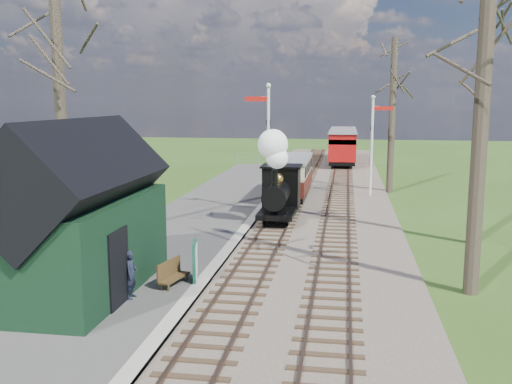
{
  "coord_description": "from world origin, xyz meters",
  "views": [
    {
      "loc": [
        2.89,
        -10.35,
        5.47
      ],
      "look_at": [
        -0.83,
        13.16,
        1.6
      ],
      "focal_mm": 40.0,
      "sensor_mm": 36.0,
      "label": 1
    }
  ],
  "objects_px": {
    "red_carriage_a": "(342,147)",
    "red_carriage_b": "(343,143)",
    "sign_board": "(195,261)",
    "person": "(131,274)",
    "coach": "(292,175)",
    "semaphore_near": "(267,140)",
    "station_shed": "(79,218)",
    "bench": "(171,273)",
    "semaphore_far": "(373,138)",
    "locomotive": "(278,182)"
  },
  "relations": [
    {
      "from": "sign_board",
      "to": "bench",
      "type": "height_order",
      "value": "sign_board"
    },
    {
      "from": "person",
      "to": "locomotive",
      "type": "bearing_deg",
      "value": -14.26
    },
    {
      "from": "red_carriage_a",
      "to": "sign_board",
      "type": "xyz_separation_m",
      "value": [
        -4.0,
        -31.26,
        -0.82
      ]
    },
    {
      "from": "red_carriage_a",
      "to": "bench",
      "type": "xyz_separation_m",
      "value": [
        -4.59,
        -31.72,
        -1.08
      ]
    },
    {
      "from": "semaphore_far",
      "to": "person",
      "type": "height_order",
      "value": "semaphore_far"
    },
    {
      "from": "semaphore_far",
      "to": "locomotive",
      "type": "relative_size",
      "value": 1.4
    },
    {
      "from": "station_shed",
      "to": "person",
      "type": "height_order",
      "value": "station_shed"
    },
    {
      "from": "semaphore_near",
      "to": "red_carriage_b",
      "type": "relative_size",
      "value": 1.12
    },
    {
      "from": "red_carriage_b",
      "to": "sign_board",
      "type": "bearing_deg",
      "value": -96.21
    },
    {
      "from": "person",
      "to": "semaphore_near",
      "type": "bearing_deg",
      "value": -8.99
    },
    {
      "from": "coach",
      "to": "person",
      "type": "xyz_separation_m",
      "value": [
        -2.7,
        -16.75,
        -0.54
      ]
    },
    {
      "from": "red_carriage_b",
      "to": "red_carriage_a",
      "type": "bearing_deg",
      "value": -90.0
    },
    {
      "from": "coach",
      "to": "semaphore_near",
      "type": "bearing_deg",
      "value": -100.05
    },
    {
      "from": "red_carriage_b",
      "to": "person",
      "type": "bearing_deg",
      "value": -97.83
    },
    {
      "from": "bench",
      "to": "person",
      "type": "xyz_separation_m",
      "value": [
        -0.71,
        -1.27,
        0.32
      ]
    },
    {
      "from": "red_carriage_b",
      "to": "locomotive",
      "type": "bearing_deg",
      "value": -95.37
    },
    {
      "from": "bench",
      "to": "coach",
      "type": "bearing_deg",
      "value": 82.67
    },
    {
      "from": "station_shed",
      "to": "bench",
      "type": "xyz_separation_m",
      "value": [
        2.31,
        0.86,
        -1.73
      ]
    },
    {
      "from": "red_carriage_b",
      "to": "sign_board",
      "type": "height_order",
      "value": "red_carriage_b"
    },
    {
      "from": "red_carriage_b",
      "to": "person",
      "type": "distance_m",
      "value": 38.86
    },
    {
      "from": "red_carriage_a",
      "to": "bench",
      "type": "bearing_deg",
      "value": -98.24
    },
    {
      "from": "locomotive",
      "to": "sign_board",
      "type": "distance_m",
      "value": 9.13
    },
    {
      "from": "coach",
      "to": "bench",
      "type": "height_order",
      "value": "coach"
    },
    {
      "from": "locomotive",
      "to": "person",
      "type": "xyz_separation_m",
      "value": [
        -2.68,
        -10.69,
        -1.04
      ]
    },
    {
      "from": "person",
      "to": "coach",
      "type": "bearing_deg",
      "value": -9.3
    },
    {
      "from": "red_carriage_a",
      "to": "red_carriage_b",
      "type": "bearing_deg",
      "value": 90.0
    },
    {
      "from": "red_carriage_a",
      "to": "bench",
      "type": "relative_size",
      "value": 4.29
    },
    {
      "from": "coach",
      "to": "sign_board",
      "type": "bearing_deg",
      "value": -95.34
    },
    {
      "from": "red_carriage_b",
      "to": "coach",
      "type": "bearing_deg",
      "value": -96.82
    },
    {
      "from": "red_carriage_a",
      "to": "person",
      "type": "xyz_separation_m",
      "value": [
        -5.3,
        -32.99,
        -0.76
      ]
    },
    {
      "from": "bench",
      "to": "person",
      "type": "distance_m",
      "value": 1.49
    },
    {
      "from": "semaphore_far",
      "to": "locomotive",
      "type": "bearing_deg",
      "value": -119.61
    },
    {
      "from": "locomotive",
      "to": "red_carriage_b",
      "type": "distance_m",
      "value": 27.93
    },
    {
      "from": "semaphore_far",
      "to": "person",
      "type": "relative_size",
      "value": 4.36
    },
    {
      "from": "semaphore_near",
      "to": "coach",
      "type": "distance_m",
      "value": 4.94
    },
    {
      "from": "sign_board",
      "to": "bench",
      "type": "distance_m",
      "value": 0.79
    },
    {
      "from": "semaphore_near",
      "to": "red_carriage_b",
      "type": "bearing_deg",
      "value": 82.64
    },
    {
      "from": "person",
      "to": "station_shed",
      "type": "bearing_deg",
      "value": 75.67
    },
    {
      "from": "person",
      "to": "bench",
      "type": "bearing_deg",
      "value": -29.22
    },
    {
      "from": "person",
      "to": "semaphore_far",
      "type": "bearing_deg",
      "value": -21.17
    },
    {
      "from": "sign_board",
      "to": "person",
      "type": "xyz_separation_m",
      "value": [
        -1.29,
        -1.73,
        0.06
      ]
    },
    {
      "from": "semaphore_far",
      "to": "sign_board",
      "type": "xyz_separation_m",
      "value": [
        -5.78,
        -16.67,
        -2.56
      ]
    },
    {
      "from": "coach",
      "to": "person",
      "type": "relative_size",
      "value": 4.96
    },
    {
      "from": "semaphore_near",
      "to": "coach",
      "type": "relative_size",
      "value": 0.95
    },
    {
      "from": "semaphore_far",
      "to": "semaphore_near",
      "type": "bearing_deg",
      "value": -130.6
    },
    {
      "from": "red_carriage_a",
      "to": "semaphore_near",
      "type": "bearing_deg",
      "value": -99.29
    },
    {
      "from": "semaphore_far",
      "to": "coach",
      "type": "relative_size",
      "value": 0.88
    },
    {
      "from": "semaphore_near",
      "to": "person",
      "type": "relative_size",
      "value": 4.74
    },
    {
      "from": "semaphore_near",
      "to": "person",
      "type": "xyz_separation_m",
      "value": [
        -1.93,
        -12.41,
        -2.77
      ]
    },
    {
      "from": "semaphore_far",
      "to": "bench",
      "type": "xyz_separation_m",
      "value": [
        -6.37,
        -17.14,
        -2.82
      ]
    }
  ]
}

